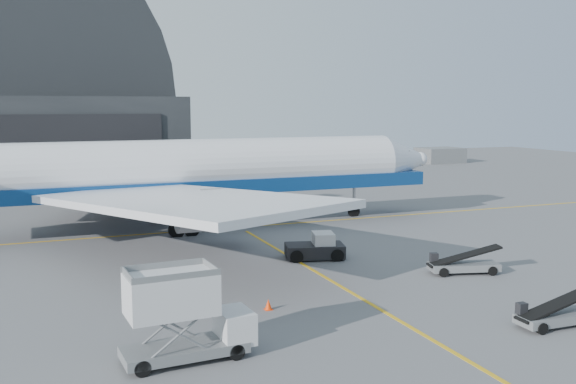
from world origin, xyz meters
name	(u,v)px	position (x,y,z in m)	size (l,w,h in m)	color
ground	(338,285)	(0.00, 0.00, 0.00)	(200.00, 200.00, 0.00)	#565659
taxi_lines	(267,243)	(0.00, 12.67, 0.01)	(80.00, 42.12, 0.02)	gold
distant_bldg_a	(350,164)	(38.00, 72.00, 0.00)	(14.00, 8.00, 4.00)	black
distant_bldg_b	(440,162)	(55.00, 68.00, 0.00)	(8.00, 6.00, 2.80)	slate
airliner	(174,172)	(-5.55, 21.30, 5.12)	(52.18, 50.59, 18.31)	white
catering_truck	(183,316)	(-11.36, -8.04, 1.97)	(5.78, 2.48, 3.89)	slate
pushback_tug	(316,248)	(1.58, 6.73, 0.72)	(4.58, 3.33, 1.91)	black
belt_loader_a	(556,315)	(6.83, -10.65, 0.54)	(4.60, 1.68, 1.75)	slate
belt_loader_b	(463,265)	(8.77, -0.61, 0.56)	(4.88, 2.66, 1.82)	slate
traffic_cone	(268,305)	(-5.60, -2.94, 0.28)	(0.41, 0.41, 0.59)	#FF3908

